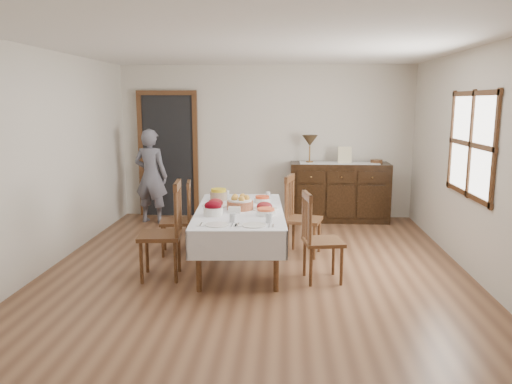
# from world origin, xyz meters

# --- Properties ---
(ground) EXTENTS (6.00, 6.00, 0.00)m
(ground) POSITION_xyz_m (0.00, 0.00, 0.00)
(ground) COLOR brown
(room_shell) EXTENTS (5.02, 6.02, 2.65)m
(room_shell) POSITION_xyz_m (-0.15, 0.42, 1.64)
(room_shell) COLOR white
(room_shell) RESTS_ON ground
(dining_table) EXTENTS (1.17, 2.10, 0.70)m
(dining_table) POSITION_xyz_m (-0.21, 0.27, 0.62)
(dining_table) COLOR silver
(dining_table) RESTS_ON ground
(chair_left_near) EXTENTS (0.51, 0.51, 1.11)m
(chair_left_near) POSITION_xyz_m (-1.01, -0.21, 0.56)
(chair_left_near) COLOR #50301A
(chair_left_near) RESTS_ON ground
(chair_left_far) EXTENTS (0.46, 0.46, 0.96)m
(chair_left_far) POSITION_xyz_m (-1.05, 0.71, 0.49)
(chair_left_far) COLOR #50301A
(chair_left_far) RESTS_ON ground
(chair_right_near) EXTENTS (0.48, 0.48, 1.01)m
(chair_right_near) POSITION_xyz_m (0.71, -0.21, 0.51)
(chair_right_near) COLOR #50301A
(chair_right_near) RESTS_ON ground
(chair_right_far) EXTENTS (0.53, 0.53, 1.05)m
(chair_right_far) POSITION_xyz_m (0.53, 0.77, 0.53)
(chair_right_far) COLOR #50301A
(chair_right_far) RESTS_ON ground
(sideboard) EXTENTS (1.64, 0.59, 0.98)m
(sideboard) POSITION_xyz_m (1.25, 2.72, 0.49)
(sideboard) COLOR black
(sideboard) RESTS_ON ground
(person) EXTENTS (0.57, 0.43, 1.66)m
(person) POSITION_xyz_m (-1.87, 2.40, 0.83)
(person) COLOR slate
(person) RESTS_ON ground
(bread_basket) EXTENTS (0.32, 0.32, 0.18)m
(bread_basket) POSITION_xyz_m (-0.20, 0.28, 0.77)
(bread_basket) COLOR brown
(bread_basket) RESTS_ON dining_table
(egg_basket) EXTENTS (0.23, 0.23, 0.10)m
(egg_basket) POSITION_xyz_m (-0.26, 0.61, 0.74)
(egg_basket) COLOR black
(egg_basket) RESTS_ON dining_table
(ham_platter_a) EXTENTS (0.34, 0.34, 0.11)m
(ham_platter_a) POSITION_xyz_m (-0.53, 0.47, 0.73)
(ham_platter_a) COLOR white
(ham_platter_a) RESTS_ON dining_table
(ham_platter_b) EXTENTS (0.31, 0.31, 0.11)m
(ham_platter_b) POSITION_xyz_m (0.09, 0.30, 0.73)
(ham_platter_b) COLOR white
(ham_platter_b) RESTS_ON dining_table
(beet_bowl) EXTENTS (0.22, 0.22, 0.17)m
(beet_bowl) POSITION_xyz_m (-0.48, -0.05, 0.78)
(beet_bowl) COLOR white
(beet_bowl) RESTS_ON dining_table
(carrot_bowl) EXTENTS (0.21, 0.21, 0.09)m
(carrot_bowl) POSITION_xyz_m (0.04, 0.72, 0.74)
(carrot_bowl) COLOR white
(carrot_bowl) RESTS_ON dining_table
(pineapple_bowl) EXTENTS (0.23, 0.23, 0.15)m
(pineapple_bowl) POSITION_xyz_m (-0.54, 0.84, 0.77)
(pineapple_bowl) COLOR tan
(pineapple_bowl) RESTS_ON dining_table
(casserole_dish) EXTENTS (0.22, 0.22, 0.08)m
(casserole_dish) POSITION_xyz_m (0.12, -0.02, 0.74)
(casserole_dish) COLOR white
(casserole_dish) RESTS_ON dining_table
(butter_dish) EXTENTS (0.15, 0.10, 0.07)m
(butter_dish) POSITION_xyz_m (-0.25, 0.09, 0.74)
(butter_dish) COLOR white
(butter_dish) RESTS_ON dining_table
(setting_left) EXTENTS (0.43, 0.31, 0.10)m
(setting_left) POSITION_xyz_m (-0.33, -0.47, 0.72)
(setting_left) COLOR white
(setting_left) RESTS_ON dining_table
(setting_right) EXTENTS (0.43, 0.31, 0.10)m
(setting_right) POSITION_xyz_m (0.06, -0.47, 0.72)
(setting_right) COLOR white
(setting_right) RESTS_ON dining_table
(glass_far_a) EXTENTS (0.06, 0.06, 0.11)m
(glass_far_a) POSITION_xyz_m (-0.44, 0.94, 0.76)
(glass_far_a) COLOR silver
(glass_far_a) RESTS_ON dining_table
(glass_far_b) EXTENTS (0.06, 0.06, 0.10)m
(glass_far_b) POSITION_xyz_m (0.11, 0.94, 0.75)
(glass_far_b) COLOR silver
(glass_far_b) RESTS_ON dining_table
(runner) EXTENTS (1.30, 0.35, 0.01)m
(runner) POSITION_xyz_m (1.23, 2.68, 0.99)
(runner) COLOR silver
(runner) RESTS_ON sideboard
(table_lamp) EXTENTS (0.26, 0.26, 0.46)m
(table_lamp) POSITION_xyz_m (0.74, 2.71, 1.34)
(table_lamp) COLOR brown
(table_lamp) RESTS_ON sideboard
(picture_frame) EXTENTS (0.22, 0.08, 0.28)m
(picture_frame) POSITION_xyz_m (1.31, 2.63, 1.12)
(picture_frame) COLOR beige
(picture_frame) RESTS_ON sideboard
(deco_bowl) EXTENTS (0.20, 0.20, 0.06)m
(deco_bowl) POSITION_xyz_m (1.84, 2.73, 1.01)
(deco_bowl) COLOR #50301A
(deco_bowl) RESTS_ON sideboard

